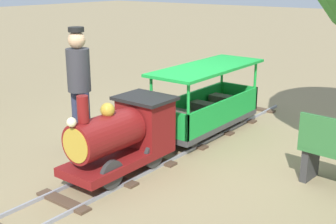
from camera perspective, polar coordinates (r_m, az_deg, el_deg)
The scene contains 5 objects.
ground_plane at distance 6.06m, azimuth 1.38°, elevation -4.47°, with size 60.00×60.00×0.00m, color #8C7A56.
track at distance 5.90m, azimuth 0.15°, elevation -4.91°, with size 0.70×5.70×0.04m.
locomotive at distance 5.12m, azimuth -5.77°, elevation -2.85°, with size 0.66×1.45×1.02m.
passenger_car at distance 6.46m, azimuth 5.02°, elevation 0.81°, with size 0.76×2.00×0.97m.
conductor_person at distance 5.83m, azimuth -11.39°, elevation 4.16°, with size 0.30×0.30×1.62m.
Camera 1 is at (-3.34, 4.56, 2.20)m, focal length 47.36 mm.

